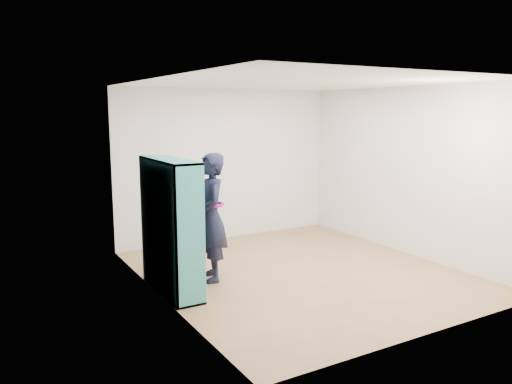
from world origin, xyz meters
TOP-DOWN VIEW (x-y plane):
  - floor at (0.00, 0.00)m, footprint 4.50×4.50m
  - ceiling at (0.00, 0.00)m, footprint 4.50×4.50m
  - wall_left at (-2.00, 0.00)m, footprint 0.02×4.50m
  - wall_right at (2.00, 0.00)m, footprint 0.02×4.50m
  - wall_back at (0.00, 2.25)m, footprint 4.00×0.02m
  - wall_front at (0.00, -2.25)m, footprint 4.00×0.02m
  - bookshelf at (-1.84, 0.21)m, footprint 0.36×1.24m
  - person at (-1.20, 0.36)m, footprint 0.55×0.70m
  - smartphone at (-1.32, 0.47)m, footprint 0.04×0.10m

SIDE VIEW (x-z plane):
  - floor at x=0.00m, z-range 0.00..0.00m
  - bookshelf at x=-1.84m, z-range -0.02..1.64m
  - person at x=-1.20m, z-range 0.00..1.70m
  - smartphone at x=-1.32m, z-range 0.89..1.03m
  - wall_left at x=-2.00m, z-range 0.00..2.60m
  - wall_right at x=2.00m, z-range 0.00..2.60m
  - wall_back at x=0.00m, z-range 0.00..2.60m
  - wall_front at x=0.00m, z-range 0.00..2.60m
  - ceiling at x=0.00m, z-range 2.60..2.60m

